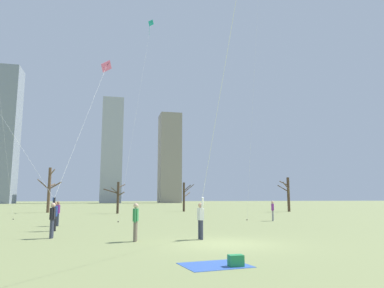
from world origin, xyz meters
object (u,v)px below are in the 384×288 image
at_px(bystander_watching_nearby, 58,212).
at_px(bystander_far_off_by_trees, 136,220).
at_px(bare_tree_leftmost, 49,189).
at_px(bare_tree_far_right_edge, 184,196).
at_px(kite_flyer_midfield_center_yellow, 40,189).
at_px(distant_kite_low_near_trees_teal, 147,47).
at_px(bystander_strolling_midfield, 273,210).
at_px(kite_flyer_midfield_left_purple, 208,177).
at_px(bare_tree_center, 118,196).
at_px(bare_tree_rightmost, 288,193).
at_px(picnic_spot, 227,262).
at_px(kite_flyer_midfield_right_pink, 62,192).

height_order(bystander_watching_nearby, bystander_far_off_by_trees, same).
height_order(bare_tree_leftmost, bare_tree_far_right_edge, bare_tree_leftmost).
distance_m(kite_flyer_midfield_center_yellow, distant_kite_low_near_trees_teal, 18.94).
bearing_deg(bare_tree_leftmost, bystander_strolling_midfield, -46.96).
height_order(kite_flyer_midfield_left_purple, distant_kite_low_near_trees_teal, distant_kite_low_near_trees_teal).
relative_size(distant_kite_low_near_trees_teal, bare_tree_center, 5.28).
bearing_deg(bystander_strolling_midfield, bare_tree_rightmost, 58.79).
bearing_deg(bare_tree_rightmost, kite_flyer_midfield_center_yellow, -141.45).
xyz_separation_m(kite_flyer_midfield_center_yellow, distant_kite_low_near_trees_teal, (7.22, 10.32, 14.14)).
xyz_separation_m(distant_kite_low_near_trees_teal, bare_tree_rightmost, (20.83, 12.03, -14.05)).
height_order(bare_tree_rightmost, bare_tree_far_right_edge, bare_tree_rightmost).
height_order(bystander_strolling_midfield, bystander_far_off_by_trees, same).
distance_m(kite_flyer_midfield_left_purple, picnic_spot, 5.37).
distance_m(bystander_watching_nearby, bystander_far_off_by_trees, 10.71).
xyz_separation_m(kite_flyer_midfield_center_yellow, bystander_far_off_by_trees, (5.21, -7.25, -1.49)).
xyz_separation_m(bare_tree_rightmost, bare_tree_far_right_edge, (-13.79, 3.63, -0.37)).
xyz_separation_m(kite_flyer_midfield_left_purple, bare_tree_leftmost, (-11.45, 35.06, 0.34)).
xyz_separation_m(kite_flyer_midfield_center_yellow, kite_flyer_midfield_left_purple, (8.00, -8.81, 0.32)).
bearing_deg(kite_flyer_midfield_center_yellow, bare_tree_center, 76.68).
bearing_deg(distant_kite_low_near_trees_teal, bystander_watching_nearby, -129.53).
relative_size(kite_flyer_midfield_center_yellow, kite_flyer_midfield_right_pink, 1.13).
distance_m(kite_flyer_midfield_left_purple, distant_kite_low_near_trees_teal, 23.62).
distance_m(bystander_strolling_midfield, bare_tree_far_right_edge, 21.94).
bearing_deg(bystander_far_off_by_trees, bare_tree_center, 90.28).
bearing_deg(kite_flyer_midfield_right_pink, kite_flyer_midfield_center_yellow, 112.17).
height_order(bystander_watching_nearby, distant_kite_low_near_trees_teal, distant_kite_low_near_trees_teal).
bearing_deg(kite_flyer_midfield_left_purple, bare_tree_rightmost, 57.25).
bearing_deg(kite_flyer_midfield_left_purple, kite_flyer_midfield_right_pink, 144.40).
height_order(picnic_spot, bare_tree_far_right_edge, bare_tree_far_right_edge).
relative_size(kite_flyer_midfield_left_purple, bystander_strolling_midfield, 7.97).
height_order(distant_kite_low_near_trees_teal, picnic_spot, distant_kite_low_near_trees_teal).
xyz_separation_m(kite_flyer_midfield_right_pink, bystander_far_off_by_trees, (3.43, -2.89, -1.25)).
xyz_separation_m(bystander_watching_nearby, bystander_far_off_by_trees, (4.45, -9.75, 0.00)).
bearing_deg(picnic_spot, distant_kite_low_near_trees_teal, 90.11).
bearing_deg(distant_kite_low_near_trees_teal, bystander_far_off_by_trees, -96.52).
bearing_deg(picnic_spot, bare_tree_rightmost, 59.85).
xyz_separation_m(kite_flyer_midfield_center_yellow, bystander_watching_nearby, (0.76, 2.50, -1.49)).
distance_m(kite_flyer_midfield_right_pink, distant_kite_low_near_trees_teal, 21.25).
bearing_deg(bare_tree_center, bystander_strolling_midfield, -54.99).
height_order(kite_flyer_midfield_right_pink, picnic_spot, kite_flyer_midfield_right_pink).
xyz_separation_m(bystander_strolling_midfield, bare_tree_far_right_edge, (-2.83, 21.73, 1.20)).
relative_size(bystander_far_off_by_trees, bare_tree_leftmost, 0.28).
relative_size(kite_flyer_midfield_center_yellow, bystander_far_off_by_trees, 7.84).
bearing_deg(picnic_spot, bystander_strolling_midfield, 60.96).
distance_m(picnic_spot, bare_tree_rightmost, 41.46).
xyz_separation_m(bystander_far_off_by_trees, bare_tree_leftmost, (-8.65, 33.50, 2.14)).
bearing_deg(bare_tree_center, picnic_spot, -86.40).
distance_m(bystander_strolling_midfield, picnic_spot, 20.26).
height_order(distant_kite_low_near_trees_teal, bare_tree_rightmost, distant_kite_low_near_trees_teal).
xyz_separation_m(kite_flyer_midfield_center_yellow, kite_flyer_midfield_right_pink, (1.77, -4.35, -0.24)).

